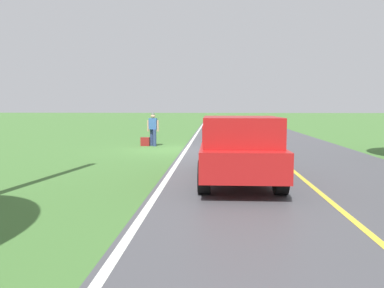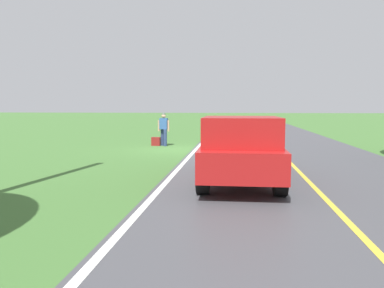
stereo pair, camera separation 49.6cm
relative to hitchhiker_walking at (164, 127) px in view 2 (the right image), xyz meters
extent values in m
plane|color=#427033|center=(-1.01, 1.69, -0.98)|extent=(200.00, 200.00, 0.00)
cube|color=#47474C|center=(-5.77, 1.69, -0.98)|extent=(8.19, 120.00, 0.00)
cube|color=silver|center=(-1.85, 1.69, -0.98)|extent=(0.16, 117.60, 0.00)
cube|color=gold|center=(-5.77, 1.69, -0.98)|extent=(0.14, 117.60, 0.00)
cylinder|color=navy|center=(-0.10, 0.16, -0.54)|extent=(0.18, 0.18, 0.88)
cylinder|color=navy|center=(0.10, -0.10, -0.54)|extent=(0.18, 0.18, 0.88)
cube|color=#335999|center=(0.00, 0.03, 0.19)|extent=(0.42, 0.29, 0.58)
sphere|color=tan|center=(0.00, 0.03, 0.59)|extent=(0.23, 0.23, 0.23)
sphere|color=#4C564C|center=(0.00, 0.03, 0.67)|extent=(0.20, 0.20, 0.20)
cube|color=#234C2D|center=(-0.01, -0.17, 0.22)|extent=(0.34, 0.23, 0.44)
cylinder|color=tan|center=(-0.25, 0.07, 0.08)|extent=(0.10, 0.10, 0.58)
cylinder|color=tan|center=(0.26, 0.03, 0.08)|extent=(0.10, 0.10, 0.58)
cube|color=maroon|center=(0.43, 0.04, -0.75)|extent=(0.48, 0.24, 0.46)
cube|color=#B21919|center=(-3.87, 8.99, -0.23)|extent=(2.03, 5.41, 0.70)
cube|color=#B21919|center=(-3.88, 10.18, 0.48)|extent=(1.85, 2.17, 0.72)
cube|color=black|center=(-3.88, 10.18, 0.55)|extent=(1.69, 1.30, 0.43)
cube|color=#B21919|center=(-4.80, 7.90, 0.34)|extent=(0.12, 3.02, 0.45)
cube|color=#B21919|center=(-2.92, 7.91, 0.34)|extent=(0.12, 3.02, 0.45)
cube|color=#B21919|center=(-3.86, 6.40, 0.34)|extent=(1.84, 0.11, 0.45)
cylinder|color=black|center=(-4.78, 10.73, -0.58)|extent=(0.30, 0.80, 0.80)
cylinder|color=black|center=(-2.98, 10.74, -0.58)|extent=(0.30, 0.80, 0.80)
cylinder|color=black|center=(-4.76, 7.43, -0.58)|extent=(0.30, 0.80, 0.80)
cylinder|color=black|center=(-2.96, 7.44, -0.58)|extent=(0.30, 0.80, 0.80)
camera|label=1|loc=(-3.22, 19.64, 1.10)|focal=35.44mm
camera|label=2|loc=(-3.72, 19.60, 1.10)|focal=35.44mm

